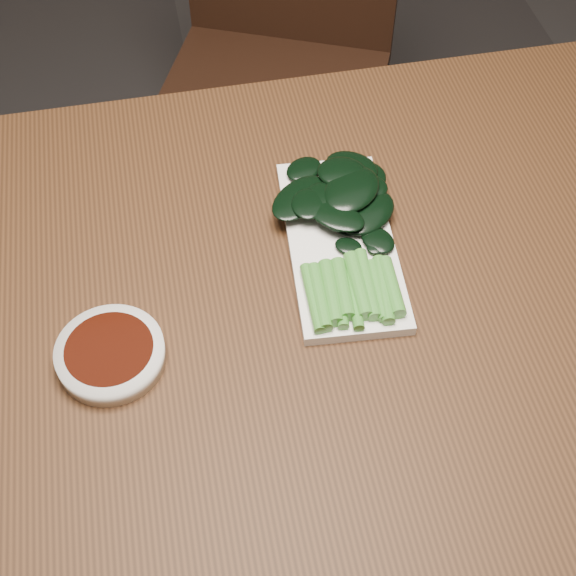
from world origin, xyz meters
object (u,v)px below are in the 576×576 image
Objects in this scene: serving_plate at (341,244)px; gai_lan at (346,220)px; table at (278,340)px; chair_far at (278,55)px; sauce_bowl at (110,354)px.

gai_lan reaches higher than serving_plate.
table is 4.93× the size of serving_plate.
table is 1.57× the size of chair_far.
gai_lan reaches higher than sauce_bowl.
gai_lan is (-0.05, -0.71, 0.29)m from chair_far.
chair_far reaches higher than serving_plate.
chair_far is at bearing 67.73° from sauce_bowl.
serving_plate is at bearing 37.67° from table.
serving_plate is (0.28, 0.11, -0.01)m from sauce_bowl.
sauce_bowl is at bearing -159.08° from serving_plate.
chair_far reaches higher than sauce_bowl.
serving_plate is at bearing -71.02° from chair_far.
chair_far is at bearing 79.23° from table.
serving_plate is 0.99× the size of gai_lan.
sauce_bowl is 0.30m from serving_plate.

